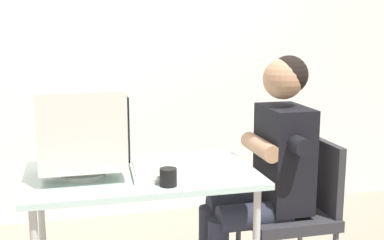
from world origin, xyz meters
TOP-DOWN VIEW (x-y plane):
  - wall_back at (0.30, 1.40)m, footprint 8.00×0.10m
  - desk at (0.00, 0.00)m, footprint 1.13×0.66m
  - crt_monitor at (-0.28, 0.00)m, footprint 0.41×0.34m
  - keyboard at (0.03, 0.01)m, footprint 0.19×0.44m
  - office_chair at (0.85, 0.03)m, footprint 0.46×0.46m
  - person_seated at (0.67, 0.03)m, footprint 0.68×0.54m
  - desk_mug at (0.08, -0.23)m, footprint 0.08×0.09m

SIDE VIEW (x-z plane):
  - office_chair at x=0.85m, z-range 0.06..0.91m
  - desk at x=0.00m, z-range 0.30..1.05m
  - person_seated at x=0.67m, z-range 0.07..1.37m
  - keyboard at x=0.03m, z-range 0.75..0.78m
  - desk_mug at x=0.08m, z-range 0.75..0.83m
  - crt_monitor at x=-0.28m, z-range 0.77..1.20m
  - wall_back at x=0.30m, z-range 0.00..3.00m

